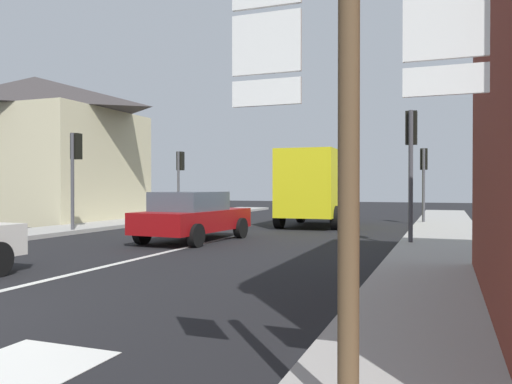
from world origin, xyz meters
TOP-DOWN VIEW (x-y plane):
  - ground_plane at (0.00, 10.00)m, footprint 80.00×80.00m
  - sidewalk_right at (6.42, 8.00)m, footprint 2.25×44.00m
  - sidewalk_left at (-6.42, 8.00)m, footprint 2.25×44.00m
  - lane_centre_stripe at (0.00, 6.00)m, footprint 0.16×12.00m
  - clapboard_house_left at (-11.83, 14.98)m, footprint 9.14×7.82m
  - sedan_far at (-0.56, 9.42)m, footprint 2.20×4.31m
  - delivery_truck at (1.47, 16.29)m, footprint 2.57×5.04m
  - route_sign_post at (5.88, -0.79)m, footprint 1.66×0.14m
  - traffic_light_far_left at (-5.59, 17.72)m, footprint 0.30×0.49m
  - traffic_light_far_right at (5.59, 18.56)m, footprint 0.30×0.49m
  - traffic_light_near_left at (-5.59, 10.29)m, footprint 0.30×0.49m
  - traffic_light_near_right at (5.59, 10.23)m, footprint 0.30×0.49m

SIDE VIEW (x-z plane):
  - ground_plane at x=0.00m, z-range 0.00..0.00m
  - lane_centre_stripe at x=0.00m, z-range 0.00..0.01m
  - sidewalk_right at x=6.42m, z-range 0.00..0.14m
  - sidewalk_left at x=-6.42m, z-range 0.00..0.14m
  - sedan_far at x=-0.56m, z-range 0.03..1.50m
  - delivery_truck at x=1.47m, z-range 0.13..3.18m
  - route_sign_post at x=5.88m, z-range 0.31..3.51m
  - traffic_light_far_right at x=5.59m, z-range 0.78..4.01m
  - traffic_light_far_left at x=-5.59m, z-range 0.80..4.11m
  - traffic_light_near_left at x=-5.59m, z-range 0.84..4.31m
  - traffic_light_near_right at x=5.59m, z-range 0.88..4.54m
  - clapboard_house_left at x=-11.83m, z-range 0.03..6.87m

